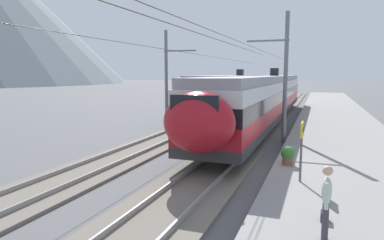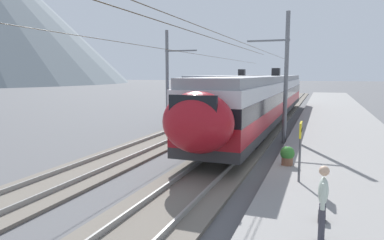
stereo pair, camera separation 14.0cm
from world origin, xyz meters
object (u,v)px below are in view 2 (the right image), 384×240
train_far_track (233,91)px  potted_plant_platform_edge (287,155)px  train_near_platform (266,97)px  handbag_beside_passenger (322,217)px  platform_sign (300,138)px  passenger_walking (323,199)px  catenary_mast_far_side (170,76)px  catenary_mast_mid (283,74)px

train_far_track → potted_plant_platform_edge: train_far_track is taller
train_near_platform → handbag_beside_passenger: size_ratio=93.53×
platform_sign → passenger_walking: 4.33m
catenary_mast_far_side → passenger_walking: size_ratio=29.28×
catenary_mast_mid → catenary_mast_far_side: catenary_mast_mid is taller
platform_sign → potted_plant_platform_edge: size_ratio=2.67×
train_near_platform → handbag_beside_passenger: (-18.93, -4.28, -1.75)m
train_far_track → handbag_beside_passenger: size_ratio=68.63×
catenary_mast_mid → catenary_mast_far_side: (3.61, 8.79, -0.12)m
platform_sign → passenger_walking: size_ratio=1.21×
potted_plant_platform_edge → platform_sign: bearing=-164.6°
train_near_platform → catenary_mast_far_side: 7.82m
train_far_track → handbag_beside_passenger: train_far_track is taller
passenger_walking → platform_sign: bearing=9.9°
catenary_mast_far_side → platform_sign: size_ratio=24.16×
platform_sign → catenary_mast_far_side: bearing=40.0°
handbag_beside_passenger → catenary_mast_far_side: bearing=35.6°
platform_sign → handbag_beside_passenger: size_ratio=5.66×
catenary_mast_mid → platform_sign: size_ratio=24.16×
passenger_walking → train_far_track: bearing=17.7°
catenary_mast_mid → passenger_walking: catenary_mast_mid is taller
train_near_platform → platform_sign: (-15.78, -3.53, -0.37)m
train_far_track → catenary_mast_mid: bearing=-156.3°
train_far_track → catenary_mast_far_side: catenary_mast_far_side is taller
potted_plant_platform_edge → train_far_track: bearing=19.3°
catenary_mast_far_side → train_far_track: bearing=-9.9°
train_far_track → catenary_mast_mid: catenary_mast_mid is taller
platform_sign → passenger_walking: (-4.22, -0.74, -0.56)m
potted_plant_platform_edge → catenary_mast_far_side: bearing=43.8°
train_near_platform → catenary_mast_far_side: catenary_mast_far_side is taller
handbag_beside_passenger → potted_plant_platform_edge: potted_plant_platform_edge is taller
handbag_beside_passenger → train_near_platform: bearing=12.7°
handbag_beside_passenger → potted_plant_platform_edge: bearing=14.2°
handbag_beside_passenger → potted_plant_platform_edge: size_ratio=0.47×
catenary_mast_mid → potted_plant_platform_edge: (-6.58, -0.98, -3.20)m
train_far_track → platform_sign: 25.47m
train_far_track → potted_plant_platform_edge: bearing=-160.7°
train_near_platform → passenger_walking: train_near_platform is taller
catenary_mast_far_side → passenger_walking: 20.09m
train_near_platform → passenger_walking: 20.48m
train_near_platform → platform_sign: 16.18m
platform_sign → potted_plant_platform_edge: platform_sign is taller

